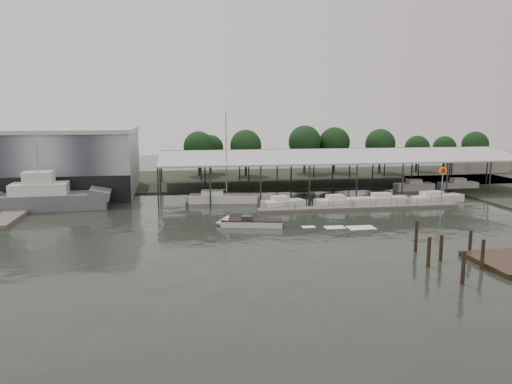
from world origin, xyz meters
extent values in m
plane|color=#232921|center=(0.00, 0.00, 0.00)|extent=(200.00, 200.00, 0.00)
cube|color=#303629|center=(0.00, 42.00, 0.10)|extent=(140.00, 30.00, 0.30)
cube|color=#A8ADB3|center=(-28.00, 30.00, 5.00)|extent=(24.00, 20.00, 10.00)
cube|color=black|center=(-28.00, 19.95, 2.00)|extent=(24.00, 0.30, 4.00)
cube|color=silver|center=(-28.00, 30.00, 10.20)|extent=(24.50, 20.50, 0.60)
cube|color=#2F3234|center=(17.00, 28.00, 6.76)|extent=(58.00, 0.40, 0.30)
cylinder|color=#2F3234|center=(-12.00, 16.50, 2.75)|extent=(0.24, 0.24, 5.50)
cylinder|color=#2F3234|center=(-12.00, 39.50, 2.75)|extent=(0.24, 0.24, 5.50)
cylinder|color=#2F3234|center=(46.00, 39.50, 2.75)|extent=(0.24, 0.24, 5.50)
cube|color=#5F5C54|center=(-30.00, 14.00, 0.25)|extent=(3.00, 18.00, 0.50)
cube|color=#5F5C54|center=(15.00, 10.00, 0.20)|extent=(28.00, 2.00, 0.40)
cylinder|color=gray|center=(2.00, 9.10, 0.80)|extent=(0.10, 0.10, 1.20)
cylinder|color=gray|center=(28.00, 10.90, 0.80)|extent=(0.10, 0.10, 1.20)
cube|color=gray|center=(14.00, 10.00, 0.70)|extent=(0.30, 0.30, 0.70)
cylinder|color=gray|center=(27.00, 10.00, 2.50)|extent=(0.16, 0.16, 5.00)
cylinder|color=yellow|center=(27.00, 10.00, 5.00)|extent=(1.10, 0.12, 1.10)
cylinder|color=red|center=(27.00, 9.93, 5.00)|extent=(0.70, 0.05, 0.70)
cube|color=gray|center=(55.00, 45.00, 2.00)|extent=(10.00, 8.00, 4.00)
cube|color=slate|center=(-26.76, 16.83, 0.90)|extent=(15.78, 5.67, 2.40)
cube|color=slate|center=(-19.95, 17.27, 1.90)|extent=(3.26, 4.67, 1.75)
cube|color=silver|center=(-27.68, 16.77, 2.69)|extent=(7.53, 4.35, 1.80)
cube|color=silver|center=(-27.68, 16.77, 4.39)|extent=(3.93, 3.56, 1.61)
cylinder|color=gray|center=(-27.68, 16.77, 6.79)|extent=(0.18, 0.18, 3.50)
cube|color=white|center=(-2.77, 17.93, 0.50)|extent=(10.12, 3.83, 1.40)
cube|color=silver|center=(-4.34, 18.13, 1.40)|extent=(3.36, 2.18, 0.80)
cylinder|color=gray|center=(-2.28, 17.87, 6.98)|extent=(0.16, 0.16, 12.03)
cylinder|color=gray|center=(-4.04, 18.09, 1.90)|extent=(3.49, 0.56, 0.12)
cube|color=white|center=(-1.01, 2.22, 0.35)|extent=(7.29, 3.52, 0.90)
cone|color=white|center=(-4.36, 2.99, 0.35)|extent=(2.01, 2.31, 2.00)
cube|color=black|center=(-1.01, 2.22, 0.75)|extent=(7.30, 3.58, 0.12)
cube|color=#2F3234|center=(-1.56, 2.34, 1.00)|extent=(1.48, 1.63, 0.50)
cube|color=white|center=(5.33, 0.76, 0.02)|extent=(2.30, 1.50, 0.04)
cube|color=white|center=(8.25, 0.09, 0.02)|extent=(3.10, 2.00, 0.04)
cube|color=white|center=(11.18, -0.58, 0.02)|extent=(3.90, 2.50, 0.04)
cube|color=white|center=(4.97, 12.50, 0.50)|extent=(6.29, 3.62, 1.10)
cube|color=silver|center=(4.47, 12.50, 1.30)|extent=(2.41, 2.08, 0.70)
cube|color=white|center=(12.86, 12.30, 0.50)|extent=(6.96, 3.02, 1.10)
cube|color=silver|center=(12.36, 12.30, 1.30)|extent=(2.54, 1.89, 0.70)
cube|color=white|center=(19.84, 12.82, 0.50)|extent=(7.41, 2.42, 1.10)
cube|color=silver|center=(19.34, 12.82, 1.30)|extent=(2.62, 1.68, 0.70)
cube|color=white|center=(27.58, 12.85, 0.50)|extent=(9.43, 4.24, 1.10)
cube|color=silver|center=(27.08, 12.85, 1.30)|extent=(3.49, 2.30, 0.70)
cylinder|color=#302418|center=(13.46, -13.82, 0.88)|extent=(0.32, 0.32, 2.96)
cylinder|color=#302418|center=(15.63, -16.61, 0.98)|extent=(0.32, 0.32, 3.17)
cylinder|color=#302418|center=(11.54, -15.19, 1.00)|extent=(0.32, 0.32, 3.21)
cylinder|color=#302418|center=(12.66, -10.71, 1.20)|extent=(0.32, 0.32, 3.60)
cylinder|color=#302418|center=(17.29, -12.22, 0.83)|extent=(0.32, 0.32, 2.87)
cylinder|color=#302418|center=(11.98, -19.66, 1.02)|extent=(0.32, 0.32, 3.23)
cylinder|color=black|center=(-4.72, 47.21, 2.19)|extent=(0.50, 0.50, 4.38)
sphere|color=#193917|center=(-4.72, 47.21, 6.13)|extent=(6.13, 6.13, 6.13)
cylinder|color=black|center=(-2.18, 50.79, 1.98)|extent=(0.50, 0.50, 3.95)
sphere|color=#193917|center=(-2.18, 50.79, 5.53)|extent=(5.53, 5.53, 5.53)
cylinder|color=black|center=(4.62, 46.01, 2.26)|extent=(0.50, 0.50, 4.52)
sphere|color=#193917|center=(4.62, 46.01, 6.33)|extent=(6.33, 6.33, 6.33)
cylinder|color=black|center=(17.37, 48.02, 2.44)|extent=(0.50, 0.50, 4.87)
sphere|color=#193917|center=(17.37, 48.02, 6.82)|extent=(6.82, 6.82, 6.82)
cylinder|color=black|center=(23.99, 48.49, 2.34)|extent=(0.50, 0.50, 4.67)
sphere|color=#193917|center=(23.99, 48.49, 6.54)|extent=(6.54, 6.54, 6.54)
cylinder|color=black|center=(33.32, 46.24, 2.25)|extent=(0.50, 0.50, 4.51)
sphere|color=#193917|center=(33.32, 46.24, 6.31)|extent=(6.31, 6.31, 6.31)
cylinder|color=black|center=(42.30, 47.36, 1.89)|extent=(0.50, 0.50, 3.79)
sphere|color=#193917|center=(42.30, 47.36, 5.30)|extent=(5.30, 5.30, 5.30)
cylinder|color=black|center=(50.18, 49.96, 1.82)|extent=(0.50, 0.50, 3.65)
sphere|color=#193917|center=(50.18, 49.96, 5.10)|extent=(5.10, 5.10, 5.10)
cylinder|color=black|center=(56.78, 48.68, 2.07)|extent=(0.50, 0.50, 4.14)
sphere|color=#193917|center=(56.78, 48.68, 5.79)|extent=(5.79, 5.79, 5.79)
camera|label=1|loc=(-9.73, -53.35, 13.18)|focal=35.00mm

